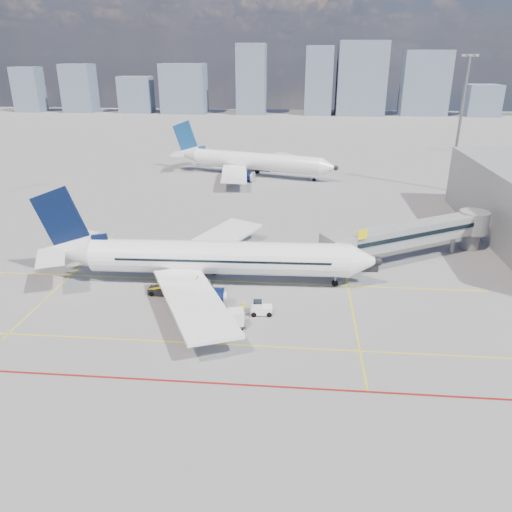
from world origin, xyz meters
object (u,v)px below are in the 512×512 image
Objects in this scene: baggage_tug at (260,308)px; belt_loader at (168,290)px; cargo_dolly at (227,319)px; ramp_worker at (243,310)px; second_aircraft at (250,161)px; main_aircraft at (205,258)px.

baggage_tug is 11.45m from belt_loader.
belt_loader is (-7.81, 6.75, -0.42)m from cargo_dolly.
cargo_dolly is 2.70m from ramp_worker.
second_aircraft is 6.51× the size of belt_loader.
ramp_worker is at bearing -67.37° from second_aircraft.
cargo_dolly is at bearing -139.32° from baggage_tug.
cargo_dolly is (4.64, -67.52, -2.18)m from second_aircraft.
baggage_tug is 4.33m from cargo_dolly.
belt_loader reaches higher than baggage_tug.
cargo_dolly reaches higher than ramp_worker.
second_aircraft is 60.91m from belt_loader.
cargo_dolly is at bearing -68.62° from second_aircraft.
main_aircraft is 17.50× the size of baggage_tug.
cargo_dolly is at bearing -165.56° from ramp_worker.
cargo_dolly is at bearing -35.99° from belt_loader.
ramp_worker is at bearing -162.87° from baggage_tug.
main_aircraft reaches higher than baggage_tug.
baggage_tug is (7.14, -7.23, -2.48)m from main_aircraft.
cargo_dolly is 0.63× the size of belt_loader.
baggage_tug is at bearing 32.03° from cargo_dolly.
second_aircraft is 67.72m from cargo_dolly.
second_aircraft is 64.94m from baggage_tug.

